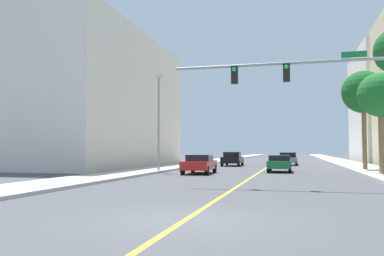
{
  "coord_description": "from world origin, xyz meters",
  "views": [
    {
      "loc": [
        2.65,
        -9.62,
        1.75
      ],
      "look_at": [
        -4.95,
        19.89,
        3.38
      ],
      "focal_mm": 37.42,
      "sensor_mm": 36.0,
      "label": 1
    }
  ],
  "objects": [
    {
      "name": "sidewalk_right",
      "position": [
        8.76,
        42.0,
        0.07
      ],
      "size": [
        3.49,
        168.0,
        0.15
      ],
      "primitive_type": "cube",
      "color": "beige",
      "rests_on": "ground"
    },
    {
      "name": "building_left_near",
      "position": [
        -17.42,
        28.45,
        6.75
      ],
      "size": [
        11.13,
        24.56,
        13.5
      ],
      "primitive_type": "cube",
      "color": "silver",
      "rests_on": "ground"
    },
    {
      "name": "car_black",
      "position": [
        -3.77,
        32.51,
        0.75
      ],
      "size": [
        1.97,
        4.37,
        1.47
      ],
      "rotation": [
        0.0,
        0.0,
        0.01
      ],
      "color": "black",
      "rests_on": "ground"
    },
    {
      "name": "palm_mid",
      "position": [
        8.21,
        19.08,
        5.31
      ],
      "size": [
        2.96,
        2.96,
        6.72
      ],
      "color": "brown",
      "rests_on": "sidewalk_right"
    },
    {
      "name": "sidewalk_left",
      "position": [
        -8.76,
        42.0,
        0.07
      ],
      "size": [
        3.49,
        168.0,
        0.15
      ],
      "primitive_type": "cube",
      "color": "#B2ADA3",
      "rests_on": "ground"
    },
    {
      "name": "traffic_signal_mast",
      "position": [
        4.06,
        9.51,
        4.65
      ],
      "size": [
        10.64,
        0.36,
        6.08
      ],
      "color": "gray",
      "rests_on": "sidewalk_right"
    },
    {
      "name": "car_red",
      "position": [
        -4.05,
        18.55,
        0.72
      ],
      "size": [
        2.04,
        4.42,
        1.36
      ],
      "rotation": [
        0.0,
        0.0,
        0.03
      ],
      "color": "red",
      "rests_on": "ground"
    },
    {
      "name": "street_lamp",
      "position": [
        -7.51,
        19.51,
        4.24
      ],
      "size": [
        0.56,
        0.28,
        7.35
      ],
      "color": "gray",
      "rests_on": "sidewalk_left"
    },
    {
      "name": "ground",
      "position": [
        0.0,
        42.0,
        0.0
      ],
      "size": [
        192.0,
        192.0,
        0.0
      ],
      "primitive_type": "plane",
      "color": "#47474C"
    },
    {
      "name": "car_gray",
      "position": [
        1.92,
        35.88,
        0.73
      ],
      "size": [
        2.02,
        4.06,
        1.41
      ],
      "rotation": [
        0.0,
        0.0,
        -0.02
      ],
      "color": "slate",
      "rests_on": "ground"
    },
    {
      "name": "car_green",
      "position": [
        1.48,
        22.05,
        0.7
      ],
      "size": [
        1.82,
        4.01,
        1.29
      ],
      "rotation": [
        0.0,
        0.0,
        0.01
      ],
      "color": "#196638",
      "rests_on": "ground"
    },
    {
      "name": "lane_marking_center",
      "position": [
        0.0,
        42.0,
        0.0
      ],
      "size": [
        0.16,
        144.0,
        0.01
      ],
      "primitive_type": "cube",
      "color": "yellow",
      "rests_on": "ground"
    },
    {
      "name": "palm_far",
      "position": [
        8.15,
        25.36,
        6.38
      ],
      "size": [
        3.48,
        3.48,
        8.04
      ],
      "color": "brown",
      "rests_on": "sidewalk_right"
    }
  ]
}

